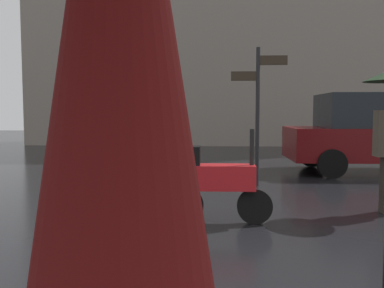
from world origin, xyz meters
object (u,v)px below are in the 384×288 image
parked_scooter (217,181)px  parked_car_left (379,133)px  street_signpost (258,102)px  folded_patio_umbrella_near (120,57)px

parked_scooter → parked_car_left: bearing=48.8°
parked_scooter → street_signpost: size_ratio=0.50×
parked_car_left → folded_patio_umbrella_near: bearing=78.8°
folded_patio_umbrella_near → parked_scooter: size_ratio=1.71×
folded_patio_umbrella_near → parked_car_left: size_ratio=0.52×
parked_car_left → street_signpost: (-3.11, -1.95, 0.69)m
folded_patio_umbrella_near → parked_scooter: 4.56m
folded_patio_umbrella_near → parked_scooter: bearing=86.9°
folded_patio_umbrella_near → street_signpost: bearing=81.6°
parked_scooter → parked_car_left: parked_car_left is taller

